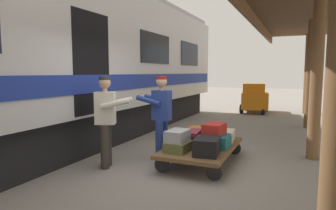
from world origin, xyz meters
The scene contains 14 objects.
ground_plane centered at (0.00, 0.00, 0.00)m, with size 60.00×60.00×0.00m, color gray.
train_car centered at (3.40, 0.00, 2.06)m, with size 3.02×16.25×4.00m.
luggage_cart centered at (-0.16, -0.71, 0.30)m, with size 1.23×2.11×0.34m.
suitcase_orange_carryall centered at (0.11, -1.29, 0.46)m, with size 0.44×0.51×0.23m, color #CC6B23.
suitcase_cream_canvas centered at (-0.42, -1.29, 0.45)m, with size 0.47×0.56×0.22m, color beige.
suitcase_black_hardshell centered at (-0.42, -0.13, 0.49)m, with size 0.41×0.56×0.29m, color black.
suitcase_olive_duffel centered at (0.11, -0.13, 0.43)m, with size 0.40×0.50×0.18m, color brown.
suitcase_burgundy_valise centered at (0.11, -0.71, 0.48)m, with size 0.43×0.54×0.28m, color maroon.
suitcase_teal_softside centered at (-0.42, -0.71, 0.46)m, with size 0.51×0.49×0.23m, color #1E666B.
suitcase_gray_aluminum centered at (0.14, -0.14, 0.63)m, with size 0.34×0.49×0.21m, color #9EA0A5.
suitcase_red_plastic centered at (-0.39, -0.75, 0.68)m, with size 0.35×0.49×0.22m, color #AD231E.
porter_in_overalls centered at (0.68, -0.57, 0.93)m, with size 0.68×0.44×1.70m.
porter_by_door centered at (1.39, 0.28, 0.93)m, with size 0.74×0.59×1.70m.
baggage_tug centered at (-0.08, -8.68, 0.63)m, with size 1.34×1.84×1.30m.
Camera 1 is at (-1.84, 4.75, 1.77)m, focal length 31.49 mm.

